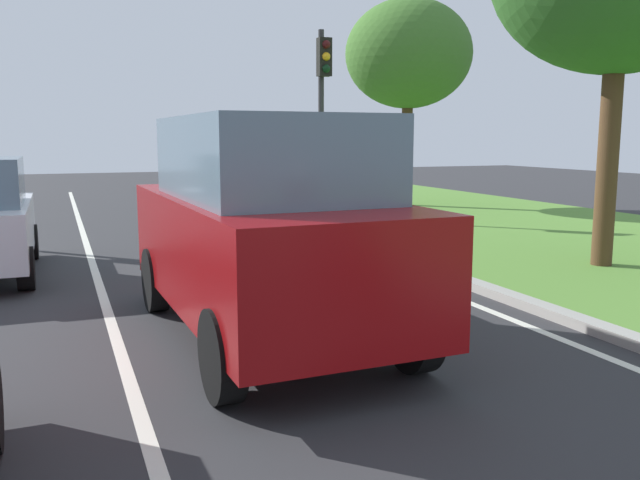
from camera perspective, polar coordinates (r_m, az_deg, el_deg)
ground_plane at (r=11.23m, az=-15.20°, el=-2.17°), size 60.00×60.00×0.00m
lane_line_center at (r=11.18m, az=-18.76°, el=-2.37°), size 0.12×32.00×0.01m
lane_line_right_edge at (r=12.16m, az=1.90°, el=-1.03°), size 0.12×32.00×0.01m
grass_verge_right at (r=14.79m, az=19.58°, el=0.33°), size 9.00×48.00×0.06m
curb_right at (r=12.35m, az=4.03°, el=-0.62°), size 0.24×48.00×0.12m
car_suv_ahead at (r=6.83m, az=-4.69°, el=1.09°), size 2.08×4.55×2.28m
traffic_light_near_right at (r=16.56m, az=0.25°, el=12.55°), size 0.32×0.50×4.64m
tree_roadside_far at (r=20.16m, az=7.58°, el=15.46°), size 3.67×3.67×6.02m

